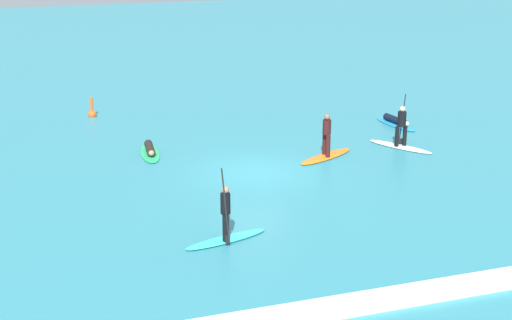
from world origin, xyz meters
The scene contains 8 objects.
ground_plane centered at (0.00, 0.00, 0.00)m, with size 120.00×120.00×0.00m, color teal.
surfer_on_orange_board centered at (3.33, 0.92, 0.49)m, with size 3.03×2.07×1.83m.
surfer_on_blue_board centered at (8.48, 4.50, 0.14)m, with size 1.13×2.92×0.40m.
surfer_on_green_board centered at (-3.43, 3.64, 0.15)m, with size 1.03×2.82×0.42m.
surfer_on_teal_board centered at (-2.93, -5.86, 0.45)m, with size 2.87×1.29×2.38m.
surfer_on_white_board centered at (6.90, 1.18, 0.53)m, with size 2.08×2.96×2.27m.
marker_buoy centered at (-4.93, 10.69, 0.18)m, with size 0.42×0.42×1.04m.
wave_crest centered at (0.00, -10.88, 0.09)m, with size 19.75×0.90×0.18m, color white.
Camera 1 is at (-8.86, -26.43, 9.48)m, focal length 53.59 mm.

